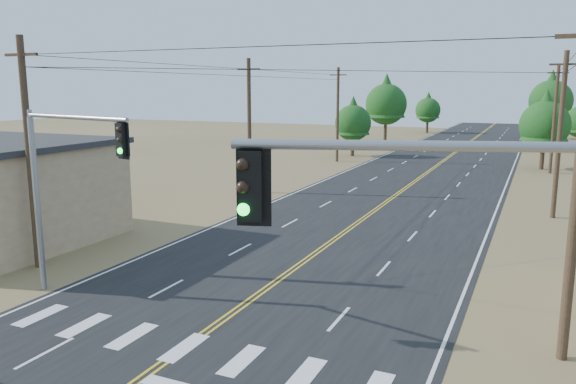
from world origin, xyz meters
The scene contains 13 objects.
road centered at (0.00, 30.00, 0.01)m, with size 15.00×200.00×0.02m, color black.
utility_pole_left_near centered at (-10.50, 12.00, 5.12)m, with size 1.80×0.30×10.00m.
utility_pole_left_mid centered at (-10.50, 32.00, 5.12)m, with size 1.80×0.30×10.00m.
utility_pole_left_far centered at (-10.50, 52.00, 5.12)m, with size 1.80×0.30×10.00m.
utility_pole_right_mid centered at (10.50, 32.00, 5.12)m, with size 1.80×0.30×10.00m.
utility_pole_right_far centered at (10.50, 52.00, 5.12)m, with size 1.80×0.30×10.00m.
signal_mast_left centered at (-6.35, 9.62, 4.76)m, with size 5.77×1.59×7.04m.
signal_mast_right centered at (9.29, 3.44, 4.89)m, with size 5.96×2.17×7.19m.
tree_left_near centered at (-10.51, 57.46, 4.27)m, with size 4.19×4.19×6.99m.
tree_left_mid centered at (-11.49, 76.24, 6.11)m, with size 5.99×5.99×9.98m.
tree_left_far centered at (-9.00, 95.93, 4.44)m, with size 4.36×4.36×7.26m.
tree_right_near centered at (9.76, 54.50, 4.78)m, with size 4.69×4.69×7.82m.
tree_right_far centered at (10.52, 91.36, 6.54)m, with size 6.41×6.41×10.69m.
Camera 1 is at (9.45, -5.27, 7.83)m, focal length 35.00 mm.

